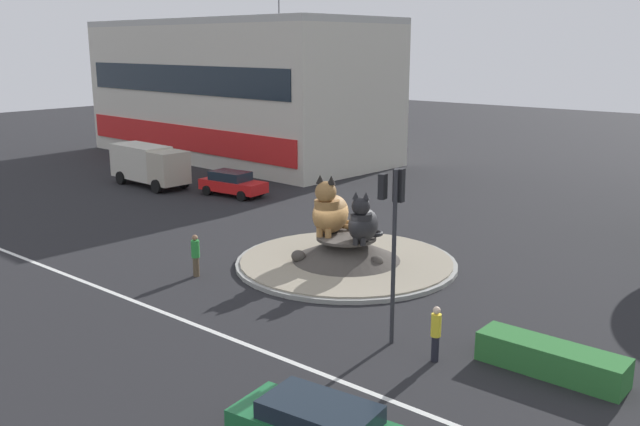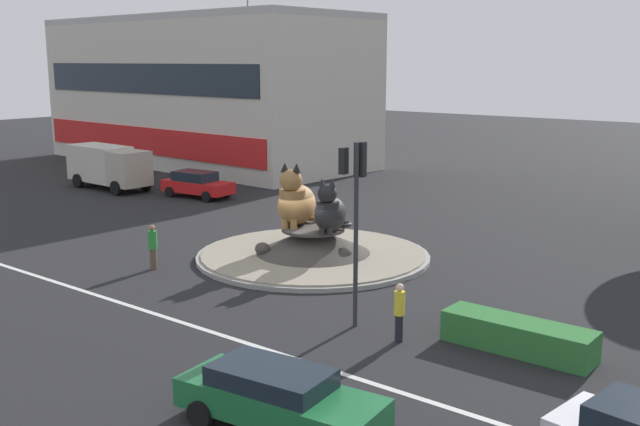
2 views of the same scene
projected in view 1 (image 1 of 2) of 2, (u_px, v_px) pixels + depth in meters
name	position (u px, v px, depth m)	size (l,w,h in m)	color
ground_plane	(346.00, 265.00, 30.30)	(160.00, 160.00, 0.00)	black
lane_centreline	(194.00, 324.00, 23.86)	(112.00, 0.20, 0.01)	silver
roundabout_island	(346.00, 255.00, 30.19)	(9.71, 9.71, 1.30)	gray
cat_statue_tabby	(330.00, 211.00, 30.30)	(2.17, 2.94, 2.70)	#9E703D
cat_statue_black	(363.00, 223.00, 29.04)	(1.92, 2.49, 2.24)	black
traffic_light_mast	(394.00, 218.00, 21.51)	(0.71, 0.59, 5.72)	#2D2D33
shophouse_block	(237.00, 89.00, 58.50)	(27.86, 13.43, 17.14)	beige
clipped_hedge_strip	(551.00, 359.00, 20.21)	(4.31, 1.20, 0.90)	#2D7033
pedestrian_green_shirt	(196.00, 254.00, 28.58)	(0.35, 0.35, 1.80)	brown
pedestrian_yellow_shirt	(436.00, 332.00, 20.87)	(0.31, 0.31, 1.77)	black
parked_car_right	(232.00, 183.00, 43.95)	(4.58, 2.30, 1.56)	red
delivery_box_truck	(149.00, 164.00, 46.84)	(6.63, 2.73, 2.72)	#B7AD99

